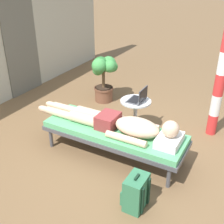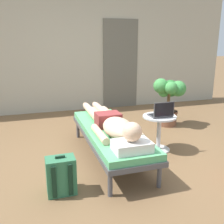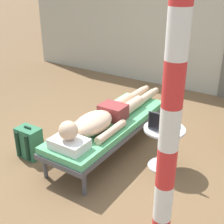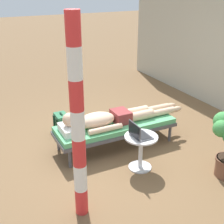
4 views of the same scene
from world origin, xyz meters
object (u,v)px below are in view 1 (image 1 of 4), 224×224
Objects in this scene: laptop at (139,98)px; backpack at (136,192)px; side_table at (135,110)px; lounge_chair at (114,133)px; porch_post at (223,63)px; person_reclining at (121,124)px; potted_plant at (104,73)px.

backpack is (-1.50, -0.65, -0.39)m from laptop.
laptop is 1.68m from backpack.
side_table is at bearing 25.01° from backpack.
porch_post reaches higher than lounge_chair.
person_reclining is at bearing -90.00° from lounge_chair.
lounge_chair is 0.86× the size of porch_post.
person_reclining is 1.71m from porch_post.
potted_plant is (0.73, 1.00, 0.21)m from side_table.
laptop reaches higher than person_reclining.
person_reclining is (0.00, -0.10, 0.17)m from lounge_chair.
porch_post reaches higher than potted_plant.
backpack is 0.18× the size of porch_post.
lounge_chair is 1.84m from porch_post.
porch_post is at bearing -41.27° from lounge_chair.
porch_post is at bearing -38.63° from person_reclining.
side_table is at bearing 113.77° from porch_post.
side_table is 0.23× the size of porch_post.
person_reclining is 0.94× the size of porch_post.
laptop is (0.75, -0.03, 0.24)m from lounge_chair.
porch_post is (0.49, -1.11, 0.80)m from side_table.
laptop is 0.34× the size of potted_plant.
lounge_chair is at bearing 90.00° from person_reclining.
potted_plant is at bearing 37.05° from person_reclining.
person_reclining is at bearing 141.37° from porch_post.
potted_plant is at bearing 53.70° from side_table.
porch_post is (1.24, -0.99, 0.64)m from person_reclining.
porch_post reaches higher than laptop.
potted_plant is 2.20m from porch_post.
person_reclining is 7.00× the size of laptop.
backpack is at bearing -154.99° from side_table.
person_reclining is 4.15× the size of side_table.
potted_plant reaches higher than laptop.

